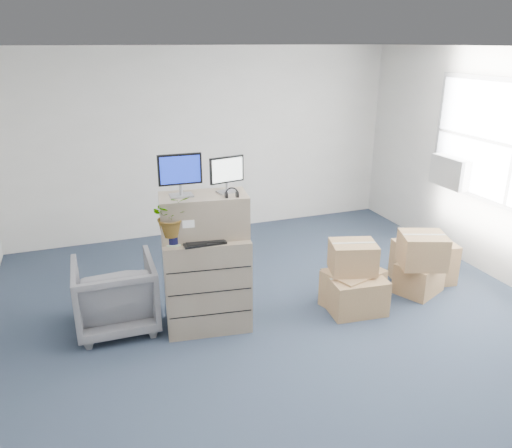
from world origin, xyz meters
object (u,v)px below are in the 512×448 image
Objects in this scene: monitor_left at (180,173)px; keyboard at (204,243)px; water_bottle at (208,222)px; office_chair at (115,291)px; potted_plant at (172,221)px; monitor_right at (227,172)px; filing_cabinet_lower at (207,282)px.

monitor_left is 1.03× the size of keyboard.
water_bottle reaches higher than office_chair.
monitor_right is at bearing 9.39° from potted_plant.
monitor_left reaches higher than keyboard.
monitor_right is 0.44× the size of office_chair.
monitor_left reaches higher than water_bottle.
monitor_right reaches higher than keyboard.
keyboard is 0.49× the size of office_chair.
water_bottle is 1.23m from office_chair.
potted_plant is 1.06m from office_chair.
potted_plant is (-0.28, 0.11, 0.22)m from keyboard.
filing_cabinet_lower is 2.37× the size of monitor_left.
monitor_right is at bearing 169.22° from office_chair.
keyboard is 0.38m from potted_plant.
water_bottle is (0.26, -0.01, -0.53)m from monitor_left.
filing_cabinet_lower is 0.65m from water_bottle.
office_chair is (-0.70, 0.22, -1.25)m from monitor_left.
monitor_right is at bearing -1.44° from monitor_left.
filing_cabinet_lower is at bearing -18.10° from monitor_left.
water_bottle is 0.42m from potted_plant.
potted_plant is (-0.33, -0.05, 0.73)m from filing_cabinet_lower.
office_chair is at bearing 169.76° from filing_cabinet_lower.
monitor_left is at bearing 165.62° from monitor_right.
filing_cabinet_lower is at bearing 163.22° from office_chair.
potted_plant is (-0.59, -0.10, -0.40)m from monitor_right.
monitor_right reaches higher than potted_plant.
potted_plant reaches higher than office_chair.
keyboard is 0.95× the size of potted_plant.
keyboard reaches higher than office_chair.
water_bottle reaches higher than filing_cabinet_lower.
office_chair is (-0.96, 0.23, -0.73)m from water_bottle.
keyboard is 1.14m from office_chair.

